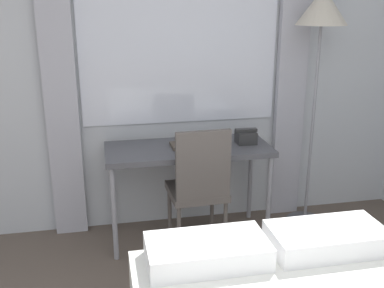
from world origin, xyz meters
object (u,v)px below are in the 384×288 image
at_px(desk, 188,155).
at_px(desk_chair, 199,184).
at_px(standing_lamp, 321,25).
at_px(telephone, 246,137).
at_px(book, 188,145).

bearing_deg(desk, desk_chair, -79.93).
bearing_deg(standing_lamp, desk_chair, -165.98).
relative_size(telephone, book, 0.63).
distance_m(desk, telephone, 0.46).
xyz_separation_m(desk, telephone, (0.44, 0.00, 0.12)).
bearing_deg(desk_chair, book, 97.41).
relative_size(desk_chair, standing_lamp, 0.51).
distance_m(telephone, book, 0.44).
height_order(desk_chair, standing_lamp, standing_lamp).
height_order(desk, book, book).
bearing_deg(standing_lamp, desk, -178.46).
bearing_deg(book, desk, -95.05).
distance_m(desk_chair, book, 0.31).
height_order(desk_chair, book, desk_chair).
distance_m(standing_lamp, book, 1.30).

